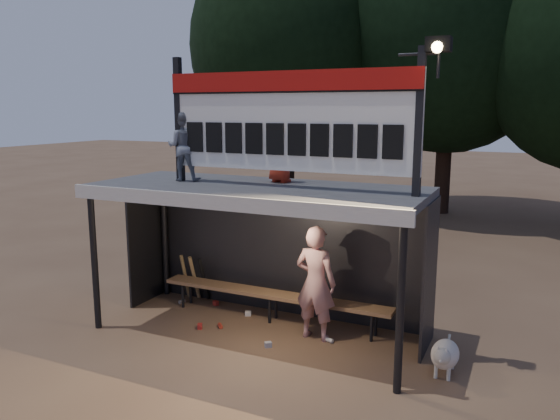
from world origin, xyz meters
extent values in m
plane|color=brown|center=(0.00, 0.00, 0.00)|extent=(80.00, 80.00, 0.00)
imported|color=silver|center=(0.89, 0.19, 0.88)|extent=(0.66, 0.46, 1.75)
imported|color=gray|center=(-1.30, 0.03, 2.86)|extent=(0.63, 0.56, 1.08)
imported|color=#B02D1B|center=(0.16, 0.50, 2.80)|extent=(0.54, 0.43, 0.97)
cube|color=#434345|center=(0.00, 0.00, 2.26)|extent=(5.00, 2.00, 0.12)
cube|color=silver|center=(0.00, -1.02, 2.22)|extent=(5.10, 0.06, 0.20)
cylinder|color=black|center=(-2.40, -0.90, 1.10)|extent=(0.10, 0.10, 2.20)
cylinder|color=black|center=(2.40, -0.90, 1.10)|extent=(0.10, 0.10, 2.20)
cylinder|color=black|center=(-2.40, 0.90, 1.10)|extent=(0.10, 0.10, 2.20)
cylinder|color=black|center=(2.40, 0.90, 1.10)|extent=(0.10, 0.10, 2.20)
cube|color=black|center=(0.00, 1.00, 1.10)|extent=(5.00, 0.04, 2.20)
cube|color=black|center=(-2.50, 0.50, 1.10)|extent=(0.04, 1.00, 2.20)
cube|color=black|center=(2.50, 0.50, 1.10)|extent=(0.04, 1.00, 2.20)
cylinder|color=black|center=(0.00, 1.00, 2.15)|extent=(5.00, 0.06, 0.06)
cube|color=black|center=(-1.35, 0.00, 3.27)|extent=(0.10, 0.10, 1.90)
cube|color=black|center=(2.35, 0.00, 3.27)|extent=(0.10, 0.10, 1.90)
cube|color=white|center=(0.50, 0.00, 3.27)|extent=(3.80, 0.08, 1.40)
cube|color=#B4110C|center=(0.50, -0.05, 3.83)|extent=(3.80, 0.04, 0.28)
cube|color=black|center=(0.50, -0.06, 3.68)|extent=(3.80, 0.02, 0.03)
cube|color=black|center=(-1.03, -0.05, 3.02)|extent=(0.27, 0.03, 0.45)
cube|color=black|center=(-0.69, -0.05, 3.02)|extent=(0.27, 0.03, 0.45)
cube|color=black|center=(-0.35, -0.05, 3.02)|extent=(0.27, 0.03, 0.45)
cube|color=black|center=(-0.01, -0.05, 3.02)|extent=(0.27, 0.03, 0.45)
cube|color=black|center=(0.33, -0.05, 3.02)|extent=(0.27, 0.03, 0.45)
cube|color=black|center=(0.67, -0.05, 3.02)|extent=(0.27, 0.03, 0.45)
cube|color=black|center=(1.01, -0.05, 3.02)|extent=(0.27, 0.03, 0.45)
cube|color=black|center=(1.35, -0.05, 3.02)|extent=(0.27, 0.03, 0.45)
cube|color=black|center=(1.69, -0.05, 3.02)|extent=(0.27, 0.03, 0.45)
cube|color=black|center=(2.03, -0.05, 3.02)|extent=(0.27, 0.03, 0.45)
cylinder|color=black|center=(2.30, 0.00, 4.12)|extent=(0.50, 0.04, 0.04)
cylinder|color=black|center=(2.55, 0.00, 3.97)|extent=(0.04, 0.04, 0.30)
cube|color=black|center=(2.55, -0.05, 4.22)|extent=(0.30, 0.22, 0.18)
sphere|color=#FFD88C|center=(2.55, -0.14, 4.18)|extent=(0.14, 0.14, 0.14)
cube|color=#916944|center=(0.00, 0.55, 0.45)|extent=(4.00, 0.35, 0.06)
cylinder|color=black|center=(-1.70, 0.43, 0.23)|extent=(0.05, 0.05, 0.45)
cylinder|color=black|center=(-1.70, 0.67, 0.23)|extent=(0.05, 0.05, 0.45)
cylinder|color=black|center=(0.00, 0.43, 0.23)|extent=(0.05, 0.05, 0.45)
cylinder|color=black|center=(0.00, 0.67, 0.23)|extent=(0.05, 0.05, 0.45)
cylinder|color=black|center=(1.70, 0.43, 0.23)|extent=(0.05, 0.05, 0.45)
cylinder|color=black|center=(1.70, 0.67, 0.23)|extent=(0.05, 0.05, 0.45)
cylinder|color=black|center=(-4.00, 10.00, 1.87)|extent=(0.50, 0.50, 3.74)
ellipsoid|color=black|center=(-4.00, 10.00, 5.53)|extent=(6.46, 6.46, 7.48)
cylinder|color=black|center=(1.00, 11.50, 2.09)|extent=(0.50, 0.50, 4.18)
ellipsoid|color=black|center=(1.00, 11.50, 6.18)|extent=(7.22, 7.22, 8.36)
ellipsoid|color=silver|center=(2.85, -0.14, 0.27)|extent=(0.36, 0.58, 0.36)
sphere|color=beige|center=(2.85, -0.42, 0.36)|extent=(0.22, 0.22, 0.22)
cone|color=beige|center=(2.85, -0.52, 0.34)|extent=(0.10, 0.10, 0.10)
cone|color=beige|center=(2.80, -0.44, 0.46)|extent=(0.06, 0.06, 0.07)
cone|color=beige|center=(2.90, -0.44, 0.46)|extent=(0.06, 0.06, 0.07)
cylinder|color=beige|center=(2.77, -0.32, 0.09)|extent=(0.05, 0.05, 0.18)
cylinder|color=beige|center=(2.93, -0.32, 0.09)|extent=(0.05, 0.05, 0.18)
cylinder|color=white|center=(2.77, 0.04, 0.09)|extent=(0.05, 0.05, 0.18)
cylinder|color=silver|center=(2.93, 0.04, 0.09)|extent=(0.05, 0.05, 0.18)
cylinder|color=beige|center=(2.85, 0.16, 0.34)|extent=(0.04, 0.16, 0.14)
cylinder|color=olive|center=(-1.91, 0.82, 0.43)|extent=(0.07, 0.27, 0.84)
cylinder|color=#A17D4B|center=(-1.71, 0.82, 0.43)|extent=(0.09, 0.30, 0.83)
cylinder|color=black|center=(-1.51, 0.82, 0.43)|extent=(0.07, 0.32, 0.83)
cube|color=#A9261D|center=(-1.23, 0.75, 0.04)|extent=(0.12, 0.10, 0.08)
cylinder|color=#B7B7BC|center=(-1.83, 0.58, 0.04)|extent=(0.10, 0.13, 0.07)
cube|color=silver|center=(-0.47, 0.56, 0.04)|extent=(0.12, 0.10, 0.08)
cylinder|color=#AC2F1D|center=(-0.62, -0.09, 0.04)|extent=(0.13, 0.13, 0.07)
cube|color=#A5A5A9|center=(0.39, -0.41, 0.04)|extent=(0.12, 0.12, 0.08)
cylinder|color=beige|center=(1.14, 0.13, 0.04)|extent=(0.13, 0.10, 0.07)
cube|color=#A4201C|center=(-0.90, -0.25, 0.04)|extent=(0.11, 0.12, 0.08)
camera|label=1|loc=(3.71, -7.13, 3.45)|focal=35.00mm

